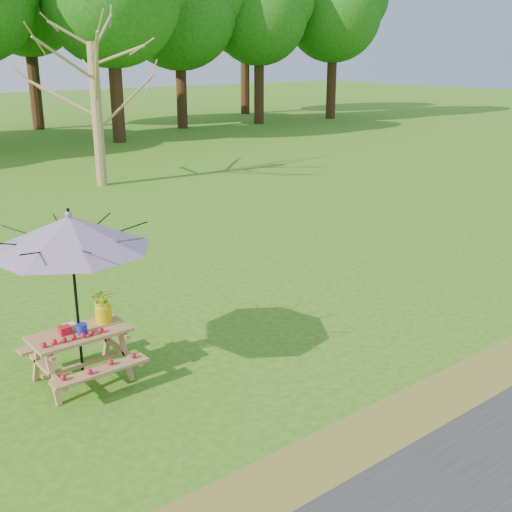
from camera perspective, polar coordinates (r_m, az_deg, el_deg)
ground at (r=9.49m, az=1.42°, el=-7.18°), size 120.00×120.00×0.00m
drygrass_strip at (r=7.81m, az=15.13°, el=-13.72°), size 120.00×1.20×0.01m
picnic_table at (r=8.46m, az=-15.24°, el=-8.66°), size 1.20×1.32×0.67m
patio_umbrella at (r=7.89m, az=-16.20°, el=1.96°), size 2.24×2.24×2.25m
produce_bins at (r=8.30m, az=-15.93°, el=-6.24°), size 0.30×0.36×0.13m
tomatoes_row at (r=8.10m, az=-15.92°, el=-6.98°), size 0.77×0.13×0.07m
flower_bucket at (r=8.45m, az=-13.47°, el=-4.16°), size 0.36×0.34×0.46m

